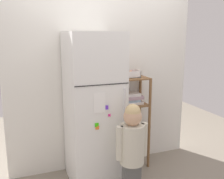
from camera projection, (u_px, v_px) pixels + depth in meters
The scene contains 6 objects.
ground_plane at pixel (114, 176), 3.22m from camera, with size 6.00×6.00×0.00m, color gray.
kitchen_wall_back at pixel (103, 82), 3.33m from camera, with size 2.46×0.03×2.27m, color silver.
refrigerator at pixel (93, 110), 2.97m from camera, with size 0.59×0.71×1.77m.
child_standing at pixel (132, 144), 2.61m from camera, with size 0.34×0.25×1.07m.
pantry_shelf_unit at pixel (132, 110), 3.35m from camera, with size 0.40×0.31×1.20m.
fruit_bin at pixel (132, 74), 3.26m from camera, with size 0.18×0.14×0.09m.
Camera 1 is at (-1.05, -2.72, 1.74)m, focal length 41.19 mm.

